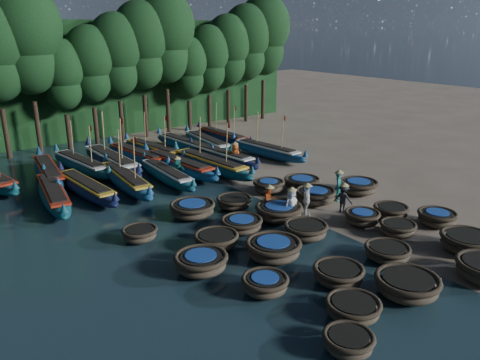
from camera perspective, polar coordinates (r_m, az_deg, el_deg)
ground at (r=25.95m, az=4.70°, el=-3.34°), size 120.00×120.00×0.00m
foliage_wall at (r=44.48m, az=-16.62°, el=11.74°), size 40.00×3.00×10.00m
coracle_0 at (r=15.50m, az=13.07°, el=-18.65°), size 1.85×1.85×0.63m
coracle_1 at (r=17.03m, az=13.63°, el=-14.92°), size 2.11×2.11×0.65m
coracle_2 at (r=18.73m, az=19.71°, el=-11.95°), size 2.89×2.89×0.80m
coracle_4 at (r=23.13m, az=25.92°, el=-6.78°), size 2.88×2.88×0.82m
coracle_5 at (r=17.87m, az=3.07°, el=-12.53°), size 1.85×1.85×0.70m
coracle_6 at (r=18.86m, az=11.91°, el=-11.14°), size 2.07×2.07×0.71m
coracle_7 at (r=21.11m, az=17.51°, el=-8.37°), size 2.13×2.13×0.66m
coracle_8 at (r=23.59m, az=18.69°, el=-5.59°), size 1.74×1.74×0.67m
coracle_9 at (r=25.43m, az=22.89°, el=-4.23°), size 2.12×2.12×0.74m
coracle_10 at (r=19.25m, az=-4.78°, el=-9.95°), size 2.67×2.67×0.79m
coracle_11 at (r=20.24m, az=4.09°, el=-8.34°), size 2.83×2.83×0.84m
coracle_12 at (r=22.26m, az=8.02°, el=-6.07°), size 2.19×2.19×0.75m
coracle_13 at (r=24.29m, az=14.67°, el=-4.40°), size 2.14×2.14×0.71m
coracle_14 at (r=25.49m, az=17.92°, el=-3.63°), size 1.87×1.87×0.71m
coracle_15 at (r=21.15m, az=-2.91°, el=-7.32°), size 2.11×2.11×0.72m
coracle_16 at (r=22.76m, az=0.21°, el=-5.39°), size 2.05×2.05×0.69m
coracle_17 at (r=24.08m, az=4.77°, el=-3.86°), size 2.99×2.99×0.84m
coracle_18 at (r=26.62m, az=9.18°, el=-1.87°), size 2.30×2.30×0.81m
coracle_19 at (r=28.68m, az=14.24°, el=-0.73°), size 2.68×2.68×0.80m
coracle_20 at (r=22.33m, az=-12.12°, el=-6.41°), size 2.03×2.03×0.64m
coracle_21 at (r=24.55m, az=-5.81°, el=-3.52°), size 2.68×2.68×0.79m
coracle_22 at (r=25.52m, az=-0.71°, el=-2.71°), size 2.22×2.22×0.68m
coracle_23 at (r=27.96m, az=3.51°, el=-0.71°), size 2.01×2.01×0.76m
coracle_24 at (r=28.72m, az=7.56°, el=-0.34°), size 2.40×2.40×0.75m
long_boat_1 at (r=28.25m, az=-21.77°, el=-1.65°), size 2.66×7.85×1.40m
long_boat_2 at (r=28.80m, az=-18.27°, el=-0.90°), size 1.79×7.79×1.37m
long_boat_3 at (r=29.50m, az=-13.73°, el=0.03°), size 2.24×8.16×3.48m
long_boat_4 at (r=30.20m, az=-8.92°, el=0.67°), size 1.81×7.44×1.31m
long_boat_5 at (r=31.82m, az=-7.51°, el=1.80°), size 2.15×8.55×1.51m
long_boat_6 at (r=31.79m, az=-3.60°, el=1.92°), size 2.05×8.63×3.67m
long_boat_7 at (r=33.92m, az=-2.23°, el=2.90°), size 1.90×7.84×1.38m
long_boat_8 at (r=35.51m, az=3.28°, el=3.60°), size 2.03×7.83×3.34m
long_boat_10 at (r=32.57m, az=-22.32°, el=0.88°), size 2.61×8.13×1.45m
long_boat_11 at (r=33.65m, az=-18.81°, el=1.81°), size 2.23×7.97×3.40m
long_boat_12 at (r=33.59m, az=-15.39°, el=2.24°), size 1.69×9.08×3.86m
long_boat_13 at (r=34.79m, az=-12.40°, el=2.91°), size 2.19×8.07×1.43m
long_boat_14 at (r=36.20m, az=-10.50°, el=3.60°), size 2.25×7.74×3.31m
long_boat_15 at (r=37.64m, az=-6.85°, el=4.35°), size 1.70×7.85×1.38m
long_boat_16 at (r=37.85m, az=-3.99°, el=4.54°), size 2.44×8.08×1.43m
long_boat_17 at (r=39.95m, az=-2.07°, el=5.28°), size 1.37×7.76×3.30m
fisherman_0 at (r=24.06m, az=6.27°, el=-2.84°), size 0.84×0.55×1.90m
fisherman_1 at (r=27.12m, az=11.93°, el=-0.55°), size 0.76×0.68×1.93m
fisherman_2 at (r=24.84m, az=3.60°, el=-2.30°), size 0.82×0.69×1.71m
fisherman_3 at (r=25.50m, az=12.49°, el=-2.11°), size 0.88×1.16×1.78m
fisherman_4 at (r=24.67m, az=8.14°, el=-2.33°), size 0.98×1.05×1.93m
fisherman_5 at (r=30.43m, az=-7.63°, el=1.44°), size 0.84×1.45×1.69m
fisherman_6 at (r=32.92m, az=-0.61°, el=3.15°), size 0.62×0.89×1.94m
tree_4 at (r=38.79m, az=-24.69°, el=15.46°), size 5.34×5.34×12.58m
tree_5 at (r=39.58m, az=-20.90°, el=11.99°), size 3.68×3.68×8.68m
tree_6 at (r=40.29m, az=-17.84°, el=13.37°), size 4.09×4.09×9.65m
tree_7 at (r=41.12m, az=-14.86°, el=14.66°), size 4.51×4.51×10.63m
tree_8 at (r=42.07m, az=-11.98°, el=15.86°), size 4.92×4.92×11.60m
tree_9 at (r=43.14m, az=-9.20°, el=16.97°), size 5.34×5.34×12.58m
tree_10 at (r=44.46m, az=-6.37°, el=13.63°), size 3.68×3.68×8.68m
tree_11 at (r=45.67m, az=-3.88°, el=14.67°), size 4.09×4.09×9.65m
tree_12 at (r=46.97m, az=-1.50°, el=15.63°), size 4.51×4.51×10.63m
tree_13 at (r=48.36m, az=0.77°, el=16.52°), size 4.92×4.92×11.60m
tree_14 at (r=49.82m, az=2.92°, el=17.33°), size 5.34×5.34×12.58m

